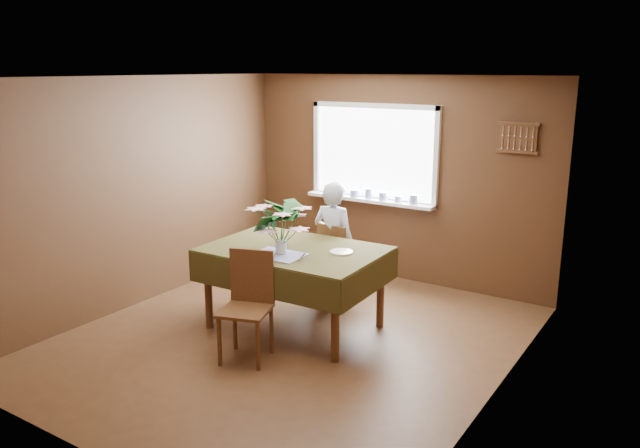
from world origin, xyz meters
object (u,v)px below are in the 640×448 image
Objects in this scene: chair_far at (337,259)px; seated_woman at (334,243)px; flower_bouquet at (281,223)px; chair_near at (248,300)px; dining_table at (294,258)px.

seated_woman is at bearing 70.36° from chair_far.
chair_far is 1.66× the size of flower_bouquet.
chair_far is 0.20m from seated_woman.
flower_bouquet reaches higher than chair_far.
flower_bouquet is (0.01, -1.06, 0.64)m from chair_far.
chair_near is 0.71× the size of seated_woman.
dining_table is 3.21× the size of flower_bouquet.
chair_far reaches higher than dining_table.
seated_woman reaches higher than chair_far.
chair_near is at bearing 99.57° from chair_far.
flower_bouquet is at bearing -90.47° from dining_table.
flower_bouquet is at bearing 99.20° from chair_far.
chair_far is at bearing 72.58° from chair_near.
seated_woman reaches higher than flower_bouquet.
chair_near is at bearing -90.24° from dining_table.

